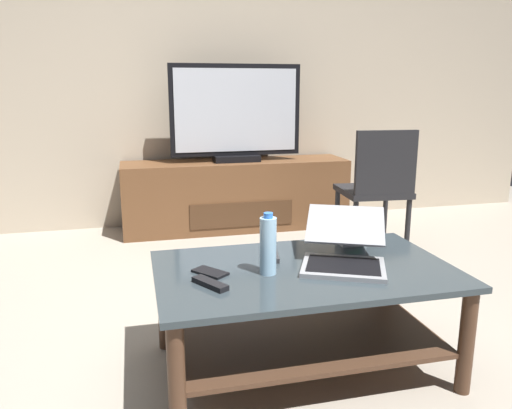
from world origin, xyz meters
The scene contains 12 objects.
ground_plane centered at (0.00, 0.00, 0.00)m, with size 7.68×7.68×0.00m, color #9E9384.
back_wall centered at (0.00, 2.42, 1.40)m, with size 6.40×0.12×2.80m, color #B2A38C.
coffee_table centered at (0.13, -0.08, 0.31)m, with size 1.19×0.72×0.45m.
media_cabinet centered at (0.30, 2.10, 0.28)m, with size 1.84×0.46×0.56m.
television centered at (0.30, 2.08, 0.93)m, with size 1.05×0.20×0.77m.
dining_chair centered at (1.11, 1.21, 0.49)m, with size 0.47×0.47×0.88m.
laptop centered at (0.30, -0.07, 0.51)m, with size 0.47×0.52×0.19m.
router_box centered at (0.44, 0.16, 0.51)m, with size 0.11×0.10×0.13m.
water_bottle_near centered at (-0.03, -0.11, 0.56)m, with size 0.06×0.06×0.24m.
cell_phone centered at (-0.25, -0.06, 0.45)m, with size 0.07×0.14×0.01m, color black.
tv_remote centered at (0.04, 0.07, 0.46)m, with size 0.04×0.16×0.02m, color #2D2D30.
soundbar_remote centered at (-0.27, -0.18, 0.46)m, with size 0.04×0.16×0.02m, color black.
Camera 1 is at (-0.51, -1.87, 1.15)m, focal length 35.09 mm.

